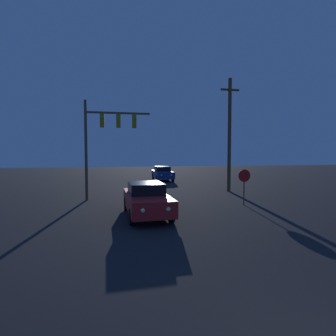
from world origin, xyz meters
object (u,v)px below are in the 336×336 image
object	(u,v)px
traffic_signal_mast	(104,133)
stop_sign	(244,180)
utility_pole	(229,134)
car_far	(162,173)
car_near	(146,199)

from	to	relation	value
traffic_signal_mast	stop_sign	distance (m)	9.37
utility_pole	traffic_signal_mast	bearing A→B (deg)	-168.16
traffic_signal_mast	car_far	bearing A→B (deg)	63.21
car_near	utility_pole	bearing A→B (deg)	-138.88
car_near	stop_sign	distance (m)	6.23
car_far	traffic_signal_mast	size ratio (longest dim) A/B	0.75
traffic_signal_mast	stop_sign	size ratio (longest dim) A/B	3.07
car_near	utility_pole	size ratio (longest dim) A/B	0.54
stop_sign	traffic_signal_mast	bearing A→B (deg)	156.77
utility_pole	car_near	bearing A→B (deg)	-136.47
car_near	traffic_signal_mast	world-z (taller)	traffic_signal_mast
car_far	utility_pole	bearing A→B (deg)	111.37
car_far	traffic_signal_mast	world-z (taller)	traffic_signal_mast
traffic_signal_mast	utility_pole	bearing A→B (deg)	11.84
car_near	car_far	distance (m)	17.18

